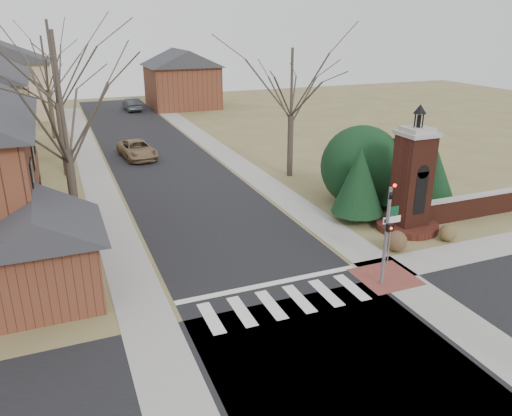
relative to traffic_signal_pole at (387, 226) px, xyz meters
name	(u,v)px	position (x,y,z in m)	size (l,w,h in m)	color
ground	(294,313)	(-4.30, -0.57, -2.59)	(120.00, 120.00, 0.00)	brown
main_street	(166,165)	(-4.30, 21.43, -2.58)	(8.00, 70.00, 0.01)	black
cross_street	(336,360)	(-4.30, -3.57, -2.58)	(120.00, 8.00, 0.01)	black
crosswalk_zone	(285,302)	(-4.30, 0.23, -2.58)	(8.00, 2.20, 0.02)	silver
stop_bar	(270,284)	(-4.30, 1.73, -2.58)	(8.00, 0.35, 0.02)	silver
sidewalk_right_main	(230,158)	(0.90, 21.43, -2.58)	(2.00, 60.00, 0.02)	gray
sidewalk_left	(94,172)	(-9.50, 21.43, -2.58)	(2.00, 60.00, 0.02)	gray
curb_apron	(385,277)	(0.50, 0.43, -2.57)	(2.40, 2.40, 0.02)	brown
traffic_signal_pole	(387,226)	(0.00, 0.00, 0.00)	(0.28, 0.41, 4.50)	slate
sign_post	(391,224)	(1.29, 1.41, -0.64)	(0.90, 0.07, 2.75)	slate
brick_gate_monument	(411,190)	(4.70, 4.42, -0.42)	(3.20, 3.20, 6.47)	#4D2116
brick_garden_wall	(475,206)	(9.20, 4.43, -1.93)	(7.50, 0.50, 1.30)	#4D2116
garage_left	(39,247)	(-12.82, 3.92, -0.35)	(4.80, 4.80, 4.29)	brown
house_distant_left	(3,79)	(-16.31, 47.42, 1.66)	(10.80, 8.80, 8.53)	tan
house_distant_right	(182,77)	(3.69, 47.42, 1.06)	(8.80, 8.80, 7.30)	brown
evergreen_near	(359,180)	(2.90, 6.43, -0.29)	(2.80, 2.80, 4.10)	#473D33
evergreen_mid	(397,163)	(6.20, 7.63, 0.01)	(3.40, 3.40, 4.70)	#473D33
evergreen_far	(435,175)	(8.20, 6.63, -0.69)	(2.40, 2.40, 3.30)	#473D33
evergreen_mass	(362,163)	(4.70, 8.93, -0.19)	(4.80, 4.80, 4.80)	black
bare_tree_0	(58,84)	(-11.30, 8.43, 5.11)	(8.05, 8.05, 11.15)	#473D33
bare_tree_1	(51,57)	(-11.30, 21.43, 5.44)	(8.40, 8.40, 11.64)	#473D33
bare_tree_2	(44,59)	(-11.80, 34.43, 4.44)	(7.35, 7.35, 10.19)	#473D33
bare_tree_3	(292,78)	(3.20, 15.43, 4.10)	(7.00, 7.00, 9.70)	#473D33
pickup_truck	(137,150)	(-5.90, 24.23, -1.89)	(2.30, 4.99, 1.39)	olive
distant_car	(132,104)	(-2.69, 47.09, -1.84)	(1.59, 4.55, 1.50)	#3A3E42
dry_shrub_left	(396,241)	(2.50, 2.43, -2.09)	(1.00, 1.00, 1.00)	brown
dry_shrub_right	(448,233)	(5.57, 2.43, -2.17)	(0.83, 0.83, 0.83)	brown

